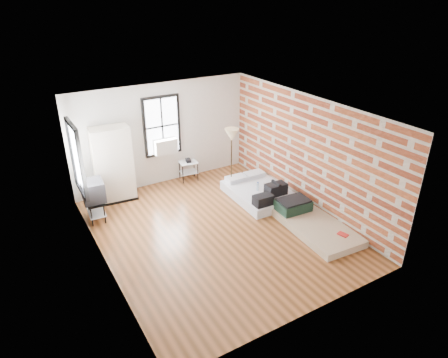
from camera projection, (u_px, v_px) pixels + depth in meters
ground at (217, 231)px, 9.09m from camera, size 6.00×6.00×0.00m
room_shell at (218, 153)px, 8.72m from camera, size 5.02×6.02×2.80m
mattress_main at (260, 192)px, 10.44m from camera, size 1.42×1.89×0.59m
mattress_bare at (311, 222)px, 9.18m from camera, size 1.24×2.16×0.45m
wardrobe at (113, 165)px, 10.03m from camera, size 1.04×0.66×1.95m
side_table at (188, 166)px, 11.29m from camera, size 0.55×0.47×0.66m
floor_lamp at (232, 138)px, 10.34m from camera, size 0.37×0.37×1.72m
tv_stand at (93, 192)px, 9.25m from camera, size 0.54×0.73×0.99m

